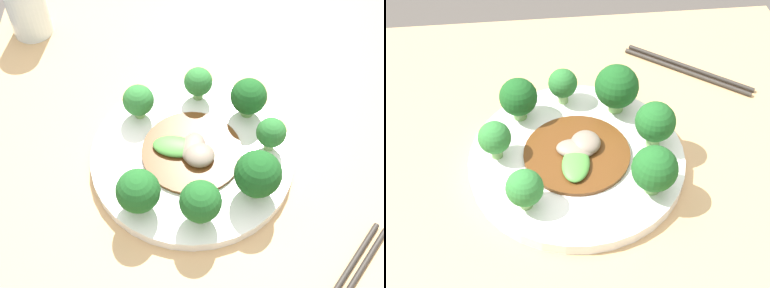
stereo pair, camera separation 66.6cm
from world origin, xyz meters
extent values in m
cube|color=tan|center=(0.00, 0.00, 0.36)|extent=(0.85, 0.67, 0.72)
cylinder|color=white|center=(-0.05, 0.01, 0.73)|extent=(0.28, 0.28, 0.02)
cylinder|color=#70A356|center=(-0.13, 0.08, 0.74)|extent=(0.02, 0.02, 0.02)
sphere|color=#1E5B23|center=(-0.13, 0.08, 0.77)|extent=(0.06, 0.06, 0.06)
cylinder|color=#70A356|center=(-0.15, 0.00, 0.75)|extent=(0.02, 0.02, 0.02)
sphere|color=#1E5B23|center=(-0.15, 0.00, 0.78)|extent=(0.05, 0.05, 0.05)
cylinder|color=#7AAD5B|center=(-0.11, -0.07, 0.75)|extent=(0.02, 0.02, 0.02)
sphere|color=#19511E|center=(-0.11, -0.07, 0.78)|extent=(0.06, 0.06, 0.06)
cylinder|color=#89B76B|center=(-0.04, -0.10, 0.75)|extent=(0.01, 0.01, 0.02)
sphere|color=#286B2D|center=(-0.04, -0.10, 0.77)|extent=(0.04, 0.04, 0.04)
cylinder|color=#70A356|center=(0.05, 0.00, 0.75)|extent=(0.01, 0.01, 0.02)
sphere|color=#2D7533|center=(0.05, 0.00, 0.77)|extent=(0.04, 0.04, 0.04)
cylinder|color=#70A356|center=(0.02, -0.07, 0.74)|extent=(0.02, 0.02, 0.02)
sphere|color=#19511E|center=(0.02, -0.07, 0.77)|extent=(0.05, 0.05, 0.05)
cylinder|color=#7AAD5B|center=(0.02, 0.08, 0.74)|extent=(0.02, 0.02, 0.01)
sphere|color=#2D7533|center=(0.02, 0.08, 0.77)|extent=(0.04, 0.04, 0.04)
cylinder|color=#5B3314|center=(-0.05, 0.01, 0.74)|extent=(0.14, 0.14, 0.01)
ellipsoid|color=gray|center=(-0.06, 0.00, 0.75)|extent=(0.04, 0.04, 0.02)
ellipsoid|color=gray|center=(-0.05, 0.01, 0.75)|extent=(0.06, 0.04, 0.02)
ellipsoid|color=#4C933D|center=(-0.04, 0.03, 0.75)|extent=(0.04, 0.06, 0.01)
cylinder|color=silver|center=(0.22, 0.27, 0.77)|extent=(0.06, 0.06, 0.10)
cylinder|color=#2D2823|center=(-0.23, -0.16, 0.72)|extent=(0.17, 0.13, 0.01)
camera|label=1|loc=(-0.47, 0.01, 1.33)|focal=50.00mm
camera|label=2|loc=(0.00, 0.47, 1.24)|focal=50.00mm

